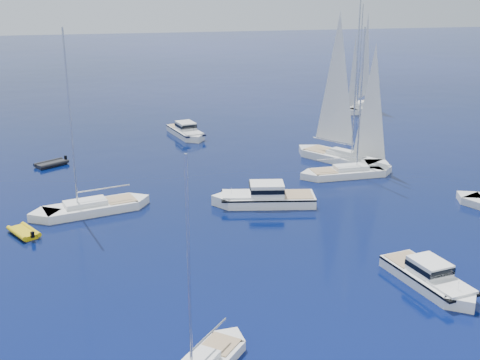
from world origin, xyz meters
name	(u,v)px	position (x,y,z in m)	size (l,w,h in m)	color
ground	(352,339)	(0.00, 0.00, 0.00)	(400.00, 400.00, 0.00)	navy
motor_cruiser_near	(429,286)	(7.22, 4.69, 0.00)	(2.52, 8.23, 2.16)	white
motor_cruiser_centre	(264,205)	(0.76, 21.43, 0.00)	(2.92, 9.56, 2.51)	white
motor_cruiser_horizon	(187,136)	(-2.41, 47.22, 0.00)	(2.60, 8.49, 2.23)	silver
sailboat_mid_l	(91,212)	(-13.88, 22.85, 0.00)	(2.79, 10.72, 15.75)	white
sailboat_centre	(347,176)	(10.81, 27.54, 0.00)	(2.64, 10.16, 14.94)	white
sailboat_sails_r	(342,162)	(12.21, 32.41, 0.00)	(3.15, 12.11, 17.80)	silver
sailboat_sails_far	(360,110)	(25.07, 57.69, 0.00)	(2.80, 10.76, 15.81)	white
tender_yellow	(24,235)	(-18.87, 19.02, 0.00)	(1.79, 3.18, 0.95)	gold
tender_grey_far	(52,166)	(-17.96, 37.61, 0.00)	(1.91, 3.44, 0.95)	black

